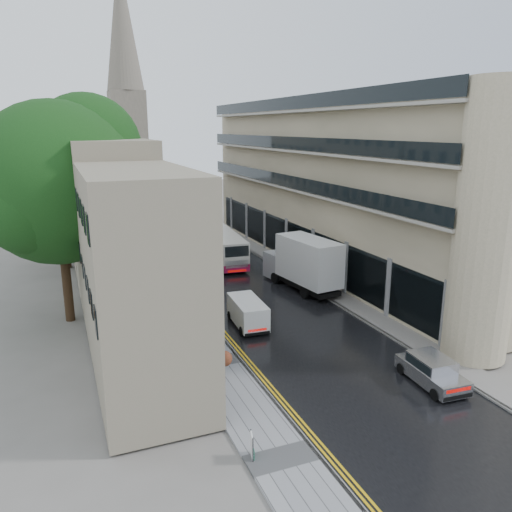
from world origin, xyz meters
TOP-DOWN VIEW (x-y plane):
  - ground at (0.00, 0.00)m, footprint 200.00×200.00m
  - road at (0.00, 27.50)m, footprint 9.00×85.00m
  - left_sidewalk at (-5.85, 27.50)m, footprint 2.70×85.00m
  - right_sidewalk at (5.40, 27.50)m, footprint 1.80×85.00m
  - old_shop_row at (-9.45, 30.00)m, footprint 4.50×56.00m
  - modern_block at (10.30, 26.00)m, footprint 8.00×40.00m
  - church_spire at (0.50, 82.00)m, footprint 6.40×6.40m
  - tree_near at (-12.50, 20.00)m, footprint 10.56×10.56m
  - tree_far at (-12.20, 33.00)m, footprint 9.24×9.24m
  - cream_bus at (-0.25, 27.48)m, footprint 3.05×9.87m
  - white_lorry at (3.09, 18.21)m, footprint 3.24×7.87m
  - silver_hatchback at (2.21, 3.80)m, footprint 1.85×3.79m
  - white_van at (-3.30, 13.65)m, footprint 1.85×3.85m
  - navy_van at (-4.30, 23.55)m, footprint 2.59×5.41m
  - pedestrian at (-6.48, 23.18)m, footprint 0.73×0.60m
  - lamp_post_near at (-4.70, 18.24)m, footprint 1.01×0.37m
  - lamp_post_far at (-5.37, 33.44)m, footprint 0.93×0.52m
  - estate_sign at (-6.87, 3.05)m, footprint 0.21×0.55m

SIDE VIEW (x-z plane):
  - ground at x=0.00m, z-range 0.00..0.00m
  - road at x=0.00m, z-range 0.00..0.02m
  - left_sidewalk at x=-5.85m, z-range 0.00..0.12m
  - right_sidewalk at x=5.40m, z-range 0.00..0.12m
  - estate_sign at x=-6.87m, z-range 0.12..1.04m
  - silver_hatchback at x=2.21m, z-range 0.02..1.41m
  - white_van at x=-3.30m, z-range 0.02..1.72m
  - pedestrian at x=-6.48m, z-range 0.12..1.84m
  - cream_bus at x=-0.25m, z-range 0.02..2.67m
  - navy_van at x=-4.30m, z-range 0.02..2.69m
  - white_lorry at x=3.09m, z-range 0.02..4.03m
  - lamp_post_far at x=-5.37m, z-range 0.12..8.27m
  - lamp_post_near at x=-4.70m, z-range 0.12..8.87m
  - old_shop_row at x=-9.45m, z-range 0.00..12.00m
  - tree_far at x=-12.20m, z-range 0.00..12.46m
  - tree_near at x=-12.50m, z-range 0.00..13.89m
  - modern_block at x=10.30m, z-range 0.00..14.00m
  - church_spire at x=0.50m, z-range 0.00..40.00m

